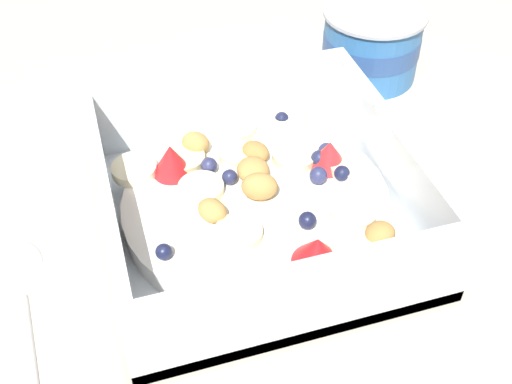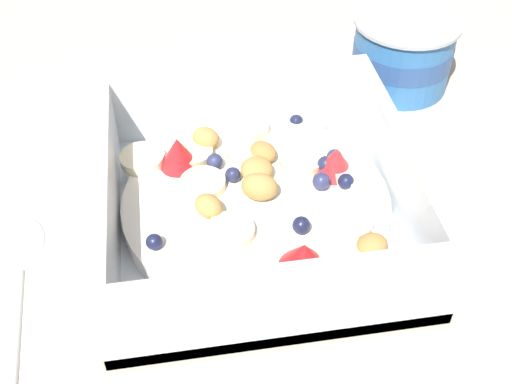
# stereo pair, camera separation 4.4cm
# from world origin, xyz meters

# --- Properties ---
(ground_plane) EXTENTS (2.40, 2.40, 0.00)m
(ground_plane) POSITION_xyz_m (0.00, 0.00, 0.00)
(ground_plane) COLOR beige
(fruit_bowl) EXTENTS (0.21, 0.21, 0.07)m
(fruit_bowl) POSITION_xyz_m (-0.02, -0.01, 0.02)
(fruit_bowl) COLOR white
(fruit_bowl) RESTS_ON ground
(spoon) EXTENTS (0.03, 0.17, 0.01)m
(spoon) POSITION_xyz_m (-0.18, -0.03, 0.00)
(spoon) COLOR silver
(spoon) RESTS_ON ground
(yogurt_cup) EXTENTS (0.09, 0.09, 0.06)m
(yogurt_cup) POSITION_xyz_m (0.14, 0.15, 0.03)
(yogurt_cup) COLOR #3370B7
(yogurt_cup) RESTS_ON ground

